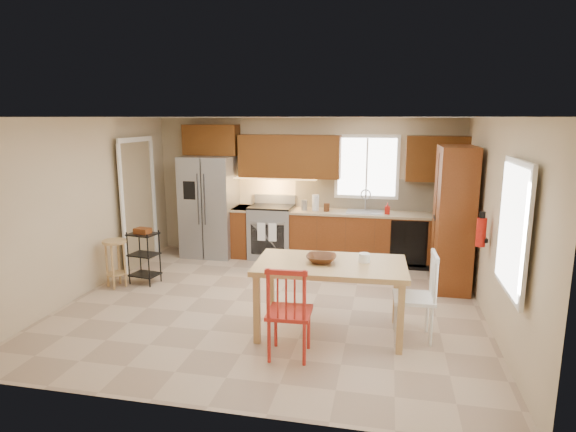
{
  "coord_description": "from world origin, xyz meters",
  "views": [
    {
      "loc": [
        1.47,
        -6.02,
        2.49
      ],
      "look_at": [
        0.13,
        0.4,
        1.15
      ],
      "focal_mm": 30.0,
      "sensor_mm": 36.0,
      "label": 1
    }
  ],
  "objects_px": {
    "table_bowl": "(321,263)",
    "chair_white": "(414,296)",
    "soap_bottle": "(387,208)",
    "utility_cart": "(144,257)",
    "fire_extinguisher": "(481,232)",
    "range_stove": "(272,232)",
    "refrigerator": "(210,206)",
    "dining_table": "(330,299)",
    "bar_stool": "(116,264)",
    "chair_red": "(289,311)",
    "table_jar": "(364,260)",
    "pantry": "(453,218)"
  },
  "relations": [
    {
      "from": "dining_table",
      "to": "table_bowl",
      "type": "distance_m",
      "value": 0.44
    },
    {
      "from": "pantry",
      "to": "utility_cart",
      "type": "distance_m",
      "value": 4.66
    },
    {
      "from": "refrigerator",
      "to": "soap_bottle",
      "type": "distance_m",
      "value": 3.18
    },
    {
      "from": "bar_stool",
      "to": "utility_cart",
      "type": "height_order",
      "value": "utility_cart"
    },
    {
      "from": "chair_red",
      "to": "utility_cart",
      "type": "height_order",
      "value": "chair_red"
    },
    {
      "from": "chair_white",
      "to": "bar_stool",
      "type": "height_order",
      "value": "chair_white"
    },
    {
      "from": "fire_extinguisher",
      "to": "utility_cart",
      "type": "height_order",
      "value": "fire_extinguisher"
    },
    {
      "from": "utility_cart",
      "to": "fire_extinguisher",
      "type": "bearing_deg",
      "value": 5.92
    },
    {
      "from": "refrigerator",
      "to": "table_bowl",
      "type": "relative_size",
      "value": 5.21
    },
    {
      "from": "table_jar",
      "to": "soap_bottle",
      "type": "bearing_deg",
      "value": 84.96
    },
    {
      "from": "fire_extinguisher",
      "to": "chair_white",
      "type": "xyz_separation_m",
      "value": [
        -0.82,
        -0.83,
        -0.59
      ]
    },
    {
      "from": "soap_bottle",
      "to": "chair_red",
      "type": "relative_size",
      "value": 0.19
    },
    {
      "from": "refrigerator",
      "to": "chair_white",
      "type": "bearing_deg",
      "value": -38.58
    },
    {
      "from": "pantry",
      "to": "table_bowl",
      "type": "bearing_deg",
      "value": -130.99
    },
    {
      "from": "range_stove",
      "to": "utility_cart",
      "type": "height_order",
      "value": "range_stove"
    },
    {
      "from": "refrigerator",
      "to": "pantry",
      "type": "distance_m",
      "value": 4.23
    },
    {
      "from": "chair_white",
      "to": "table_bowl",
      "type": "height_order",
      "value": "chair_white"
    },
    {
      "from": "range_stove",
      "to": "pantry",
      "type": "xyz_separation_m",
      "value": [
        2.98,
        -0.99,
        0.59
      ]
    },
    {
      "from": "chair_red",
      "to": "table_bowl",
      "type": "relative_size",
      "value": 2.9
    },
    {
      "from": "soap_bottle",
      "to": "chair_red",
      "type": "height_order",
      "value": "soap_bottle"
    },
    {
      "from": "range_stove",
      "to": "table_jar",
      "type": "bearing_deg",
      "value": -57.45
    },
    {
      "from": "chair_white",
      "to": "table_jar",
      "type": "xyz_separation_m",
      "value": [
        -0.57,
        0.06,
        0.38
      ]
    },
    {
      "from": "bar_stool",
      "to": "table_jar",
      "type": "bearing_deg",
      "value": -19.8
    },
    {
      "from": "chair_white",
      "to": "bar_stool",
      "type": "xyz_separation_m",
      "value": [
        -4.27,
        0.86,
        -0.15
      ]
    },
    {
      "from": "chair_white",
      "to": "pantry",
      "type": "bearing_deg",
      "value": -20.53
    },
    {
      "from": "table_bowl",
      "to": "dining_table",
      "type": "bearing_deg",
      "value": 0.0
    },
    {
      "from": "refrigerator",
      "to": "chair_red",
      "type": "height_order",
      "value": "refrigerator"
    },
    {
      "from": "soap_bottle",
      "to": "pantry",
      "type": "bearing_deg",
      "value": -43.45
    },
    {
      "from": "soap_bottle",
      "to": "utility_cart",
      "type": "height_order",
      "value": "soap_bottle"
    },
    {
      "from": "pantry",
      "to": "chair_red",
      "type": "height_order",
      "value": "pantry"
    },
    {
      "from": "dining_table",
      "to": "bar_stool",
      "type": "bearing_deg",
      "value": 162.3
    },
    {
      "from": "range_stove",
      "to": "fire_extinguisher",
      "type": "bearing_deg",
      "value": -32.62
    },
    {
      "from": "soap_bottle",
      "to": "utility_cart",
      "type": "bearing_deg",
      "value": -155.04
    },
    {
      "from": "chair_red",
      "to": "chair_white",
      "type": "bearing_deg",
      "value": 25.97
    },
    {
      "from": "table_bowl",
      "to": "fire_extinguisher",
      "type": "bearing_deg",
      "value": 25.08
    },
    {
      "from": "soap_bottle",
      "to": "table_bowl",
      "type": "distance_m",
      "value": 2.92
    },
    {
      "from": "fire_extinguisher",
      "to": "table_jar",
      "type": "xyz_separation_m",
      "value": [
        -1.39,
        -0.77,
        -0.22
      ]
    },
    {
      "from": "dining_table",
      "to": "soap_bottle",
      "type": "bearing_deg",
      "value": 75.35
    },
    {
      "from": "table_jar",
      "to": "bar_stool",
      "type": "relative_size",
      "value": 0.23
    },
    {
      "from": "utility_cart",
      "to": "dining_table",
      "type": "bearing_deg",
      "value": -11.88
    },
    {
      "from": "dining_table",
      "to": "table_bowl",
      "type": "relative_size",
      "value": 4.94
    },
    {
      "from": "chair_white",
      "to": "bar_stool",
      "type": "bearing_deg",
      "value": 76.25
    },
    {
      "from": "chair_white",
      "to": "dining_table",
      "type": "bearing_deg",
      "value": 90.68
    },
    {
      "from": "range_stove",
      "to": "bar_stool",
      "type": "relative_size",
      "value": 1.28
    },
    {
      "from": "range_stove",
      "to": "pantry",
      "type": "height_order",
      "value": "pantry"
    },
    {
      "from": "table_bowl",
      "to": "chair_white",
      "type": "bearing_deg",
      "value": 2.71
    },
    {
      "from": "refrigerator",
      "to": "table_bowl",
      "type": "bearing_deg",
      "value": -49.29
    },
    {
      "from": "refrigerator",
      "to": "table_jar",
      "type": "height_order",
      "value": "refrigerator"
    },
    {
      "from": "soap_bottle",
      "to": "bar_stool",
      "type": "bearing_deg",
      "value": -154.06
    },
    {
      "from": "pantry",
      "to": "table_bowl",
      "type": "relative_size",
      "value": 6.01
    }
  ]
}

